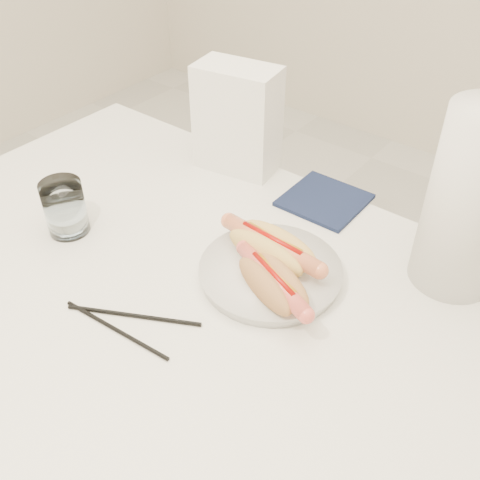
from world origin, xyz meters
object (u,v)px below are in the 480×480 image
Objects in this scene: paper_towel_roll at (472,202)px; hotdog_left at (272,248)px; water_glass at (65,208)px; napkin_box at (237,119)px; hotdog_right at (273,283)px; plate at (270,273)px; table at (180,302)px.

hotdog_left is at bearing -145.98° from paper_towel_roll.
napkin_box is at bearing 74.62° from water_glass.
hotdog_right is at bearing -130.53° from paper_towel_roll.
plate is 1.33× the size of hotdog_right.
table is 5.27× the size of napkin_box.
napkin_box is at bearing 141.85° from hotdog_left.
hotdog_left is 0.32m from paper_towel_roll.
plate is at bearing -141.37° from paper_towel_roll.
table is at bearing -76.97° from napkin_box.
hotdog_left is 0.08m from hotdog_right.
table is 3.87× the size of paper_towel_roll.
table is at bearing -141.56° from plate.
plate is at bearing -52.59° from napkin_box.
water_glass is at bearing -153.95° from hotdog_left.
hotdog_right is (0.05, -0.07, -0.00)m from hotdog_left.
paper_towel_roll is (0.20, 0.24, 0.11)m from hotdog_right.
table is 0.42m from napkin_box.
water_glass reaches higher than plate.
plate is 0.40m from water_glass.
hotdog_left is 1.89× the size of water_glass.
hotdog_left reaches higher than plate.
hotdog_left is 0.64× the size of paper_towel_roll.
napkin_box is 0.73× the size of paper_towel_roll.
hotdog_left is 0.35m from napkin_box.
table is at bearing 6.70° from water_glass.
hotdog_left is 0.88× the size of napkin_box.
water_glass is at bearing -161.17° from plate.
napkin_box is 0.52m from paper_towel_roll.
plate is 1.18× the size of hotdog_left.
napkin_box is at bearing 157.38° from hotdog_right.
napkin_box is at bearing 112.76° from table.
table is 5.11× the size of plate.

